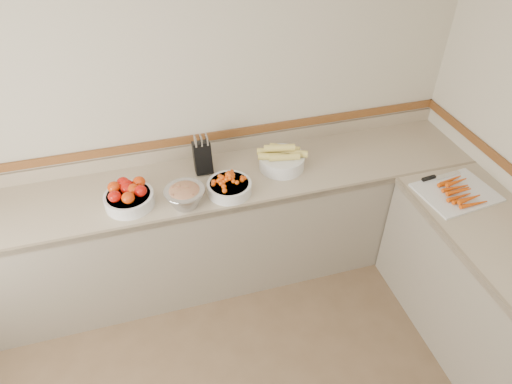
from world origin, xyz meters
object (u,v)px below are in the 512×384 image
object	(u,v)px
corn_bowl	(282,159)
cherry_tomato_bowl	(229,186)
cutting_board	(457,192)
tomato_bowl	(129,196)
rhubarb_bowl	(185,195)
knife_block	(202,157)

from	to	relation	value
corn_bowl	cherry_tomato_bowl	bearing A→B (deg)	-157.70
cutting_board	tomato_bowl	bearing A→B (deg)	166.73
tomato_bowl	rhubarb_bowl	size ratio (longest dim) A/B	1.20
knife_block	cherry_tomato_bowl	world-z (taller)	knife_block
corn_bowl	cutting_board	xyz separation A→B (m)	(1.01, -0.60, -0.05)
rhubarb_bowl	tomato_bowl	bearing A→B (deg)	163.39
rhubarb_bowl	cutting_board	size ratio (longest dim) A/B	0.50
knife_block	cutting_board	size ratio (longest dim) A/B	0.56
cherry_tomato_bowl	rhubarb_bowl	xyz separation A→B (m)	(-0.30, -0.05, 0.02)
cherry_tomato_bowl	cutting_board	size ratio (longest dim) A/B	0.57
corn_bowl	rhubarb_bowl	world-z (taller)	corn_bowl
corn_bowl	knife_block	bearing A→B (deg)	168.23
rhubarb_bowl	corn_bowl	bearing A→B (deg)	16.94
tomato_bowl	cherry_tomato_bowl	xyz separation A→B (m)	(0.64, -0.06, -0.02)
corn_bowl	cutting_board	world-z (taller)	corn_bowl
cherry_tomato_bowl	rhubarb_bowl	bearing A→B (deg)	-171.19
rhubarb_bowl	cherry_tomato_bowl	bearing A→B (deg)	8.81
rhubarb_bowl	cutting_board	bearing A→B (deg)	-12.60
cherry_tomato_bowl	rhubarb_bowl	size ratio (longest dim) A/B	1.12
knife_block	cutting_board	xyz separation A→B (m)	(1.55, -0.72, -0.10)
cutting_board	rhubarb_bowl	bearing A→B (deg)	167.40
tomato_bowl	corn_bowl	size ratio (longest dim) A/B	0.89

